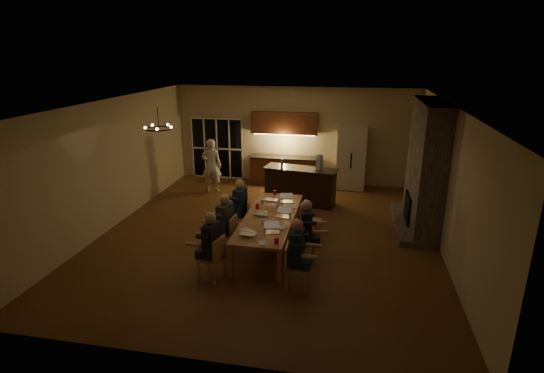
{
  "coord_description": "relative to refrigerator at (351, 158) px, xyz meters",
  "views": [
    {
      "loc": [
        1.91,
        -9.34,
        4.35
      ],
      "look_at": [
        0.04,
        0.3,
        1.16
      ],
      "focal_mm": 28.0,
      "sensor_mm": 36.0,
      "label": 1
    }
  ],
  "objects": [
    {
      "name": "kitchenette",
      "position": [
        -2.2,
        0.05,
        0.2
      ],
      "size": [
        2.24,
        0.68,
        2.4
      ],
      "primitive_type": null,
      "color": "maroon",
      "rests_on": "ground"
    },
    {
      "name": "dining_table",
      "position": [
        -1.73,
        -4.76,
        -0.62
      ],
      "size": [
        1.1,
        3.19,
        0.75
      ],
      "primitive_type": "cube",
      "color": "tan",
      "rests_on": "ground"
    },
    {
      "name": "chair_left_mid",
      "position": [
        -2.63,
        -5.28,
        -0.55
      ],
      "size": [
        0.47,
        0.47,
        0.89
      ],
      "primitive_type": null,
      "rotation": [
        0.0,
        0.0,
        -1.65
      ],
      "color": "tan",
      "rests_on": "ground"
    },
    {
      "name": "chair_right_mid",
      "position": [
        -0.85,
        -5.29,
        -0.55
      ],
      "size": [
        0.51,
        0.51,
        0.89
      ],
      "primitive_type": null,
      "rotation": [
        0.0,
        0.0,
        1.74
      ],
      "color": "tan",
      "rests_on": "ground"
    },
    {
      "name": "back_wall",
      "position": [
        -1.9,
        0.37,
        0.6
      ],
      "size": [
        8.0,
        0.04,
        3.2
      ],
      "primitive_type": "cube",
      "color": "tan",
      "rests_on": "ground"
    },
    {
      "name": "chair_left_far",
      "position": [
        -2.57,
        -4.19,
        -0.55
      ],
      "size": [
        0.51,
        0.51,
        0.89
      ],
      "primitive_type": null,
      "rotation": [
        0.0,
        0.0,
        -1.4
      ],
      "color": "tan",
      "rests_on": "ground"
    },
    {
      "name": "person_left_near",
      "position": [
        -2.58,
        -6.32,
        -0.31
      ],
      "size": [
        0.67,
        0.67,
        1.38
      ],
      "primitive_type": null,
      "rotation": [
        0.0,
        0.0,
        -1.69
      ],
      "color": "#22242C",
      "rests_on": "ground"
    },
    {
      "name": "redcup_mid",
      "position": [
        -2.12,
        -4.34,
        -0.19
      ],
      "size": [
        0.09,
        0.09,
        0.12
      ],
      "primitive_type": "cylinder",
      "color": "red",
      "rests_on": "dining_table"
    },
    {
      "name": "mug_back",
      "position": [
        -2.08,
        -3.99,
        -0.2
      ],
      "size": [
        0.08,
        0.08,
        0.1
      ],
      "primitive_type": "cylinder",
      "color": "silver",
      "rests_on": "dining_table"
    },
    {
      "name": "plate_left",
      "position": [
        -2.07,
        -5.62,
        -0.24
      ],
      "size": [
        0.22,
        0.22,
        0.02
      ],
      "primitive_type": "cylinder",
      "color": "silver",
      "rests_on": "dining_table"
    },
    {
      "name": "fireplace",
      "position": [
        1.8,
        -2.95,
        0.6
      ],
      "size": [
        0.58,
        2.5,
        3.2
      ],
      "primitive_type": "cube",
      "color": "#6D6256",
      "rests_on": "ground"
    },
    {
      "name": "chandelier",
      "position": [
        -4.03,
        -5.21,
        1.75
      ],
      "size": [
        0.58,
        0.58,
        0.03
      ],
      "primitive_type": "torus",
      "color": "black",
      "rests_on": "ceiling"
    },
    {
      "name": "bar_island",
      "position": [
        -1.41,
        -1.77,
        -0.46
      ],
      "size": [
        2.19,
        1.01,
        1.08
      ],
      "primitive_type": "cube",
      "rotation": [
        0.0,
        0.0,
        -0.16
      ],
      "color": "black",
      "rests_on": "ground"
    },
    {
      "name": "french_doors",
      "position": [
        -4.6,
        0.32,
        0.05
      ],
      "size": [
        1.86,
        0.08,
        2.1
      ],
      "primitive_type": "cube",
      "color": "black",
      "rests_on": "ground"
    },
    {
      "name": "left_wall",
      "position": [
        -5.92,
        -4.15,
        0.6
      ],
      "size": [
        0.04,
        9.0,
        3.2
      ],
      "primitive_type": "cube",
      "color": "tan",
      "rests_on": "ground"
    },
    {
      "name": "bar_blender",
      "position": [
        -0.88,
        -1.82,
        0.29
      ],
      "size": [
        0.18,
        0.18,
        0.42
      ],
      "primitive_type": "cube",
      "rotation": [
        0.0,
        0.0,
        -0.47
      ],
      "color": "silver",
      "rests_on": "bar_island"
    },
    {
      "name": "can_cola",
      "position": [
        -1.9,
        -3.28,
        -0.19
      ],
      "size": [
        0.06,
        0.06,
        0.12
      ],
      "primitive_type": "cylinder",
      "color": "#3F0F0C",
      "rests_on": "dining_table"
    },
    {
      "name": "plate_near",
      "position": [
        -1.39,
        -5.37,
        -0.24
      ],
      "size": [
        0.23,
        0.23,
        0.02
      ],
      "primitive_type": "cylinder",
      "color": "silver",
      "rests_on": "dining_table"
    },
    {
      "name": "laptop_a",
      "position": [
        -1.97,
        -5.81,
        -0.14
      ],
      "size": [
        0.34,
        0.3,
        0.23
      ],
      "primitive_type": null,
      "rotation": [
        0.0,
        0.0,
        3.06
      ],
      "color": "silver",
      "rests_on": "dining_table"
    },
    {
      "name": "laptop_c",
      "position": [
        -1.94,
        -4.68,
        -0.14
      ],
      "size": [
        0.36,
        0.32,
        0.23
      ],
      "primitive_type": null,
      "rotation": [
        0.0,
        0.0,
        2.99
      ],
      "color": "silver",
      "rests_on": "dining_table"
    },
    {
      "name": "floor",
      "position": [
        -1.9,
        -4.15,
        -1.0
      ],
      "size": [
        9.0,
        9.0,
        0.0
      ],
      "primitive_type": "plane",
      "color": "brown",
      "rests_on": "ground"
    },
    {
      "name": "person_left_mid",
      "position": [
        -2.63,
        -5.25,
        -0.31
      ],
      "size": [
        0.71,
        0.71,
        1.38
      ],
      "primitive_type": null,
      "rotation": [
        0.0,
        0.0,
        -1.78
      ],
      "color": "#3D4449",
      "rests_on": "ground"
    },
    {
      "name": "mug_front",
      "position": [
        -1.79,
        -5.21,
        -0.2
      ],
      "size": [
        0.08,
        0.08,
        0.1
      ],
      "primitive_type": "cylinder",
      "color": "silver",
      "rests_on": "dining_table"
    },
    {
      "name": "chair_left_near",
      "position": [
        -2.59,
        -6.36,
        -0.55
      ],
      "size": [
        0.53,
        0.53,
        0.89
      ],
      "primitive_type": null,
      "rotation": [
        0.0,
        0.0,
        -1.8
      ],
      "color": "tan",
      "rests_on": "ground"
    },
    {
      "name": "redcup_near",
      "position": [
        -1.33,
        -6.11,
        -0.19
      ],
      "size": [
        0.09,
        0.09,
        0.12
      ],
      "primitive_type": "cylinder",
      "color": "red",
      "rests_on": "dining_table"
    },
    {
      "name": "laptop_f",
      "position": [
        -1.51,
        -3.76,
        -0.14
      ],
      "size": [
        0.37,
        0.34,
        0.23
      ],
      "primitive_type": null,
      "rotation": [
        0.0,
        0.0,
        0.22
      ],
      "color": "silver",
      "rests_on": "dining_table"
    },
    {
      "name": "laptop_b",
      "position": [
        -1.51,
        -5.62,
        -0.14
      ],
      "size": [
        0.39,
        0.36,
        0.23
      ],
      "primitive_type": null,
      "rotation": [
        0.0,
        0.0,
        0.28
      ],
      "color": "silver",
      "rests_on": "dining_table"
    },
    {
      "name": "laptop_d",
      "position": [
        -1.43,
        -4.73,
        -0.14
      ],
      "size": [
        0.35,
        0.31,
        0.23
      ],
      "primitive_type": null,
      "rotation": [
        0.0,
        0.0,
        -0.11
      ],
      "color": "silver",
      "rests_on": "dining_table"
    },
    {
      "name": "chair_right_near",
      "position": [
        -0.87,
        -6.43,
        -0.55
      ],
      "size": [
        0.46,
        0.46,
        0.89
      ],
      "primitive_type": null,
      "rotation": [
        0.0,
        0.0,
        1.61
      ],
      "color": "tan",
      "rests_on": "ground"
    },
    {
      "name": "chair_right_far",
      "position": [
        -0.86,
        -4.12,
        -0.55
      ],
      "size": [
        0.52,
        0.52,
        0.89
      ],
      "primitive_type": null,
      "rotation": [
        0.0,
        0.0,
        1.38
      ],
      "color": "tan",
      "rests_on": "ground"
    },
    {
      "name": "right_wall",
      "position": [
        2.12,
        -4.15,
        0.6
      ],
      "size": [
        0.04,
        9.0,
        3.2
      ],
      "primitive_type": "cube",
      "color": "tan",
      "rests_on": "ground"
    },
    {
      "name": "mug_mid",
      "position": [
        -1.65,
        -4.21,
        -0.2
      ],
      "size": [
        0.08,
        0.08,
        0.1
      ],
      "primitive_type": "cylinder",
      "color": "silver",
      "rests_on": "dining_table"
    },
    {
      "name": "can_right",
      "position": [
        -1.32,
        -4.47,
        -0.19
      ],
      "size": [
        0.07,
        0.07,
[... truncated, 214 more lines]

